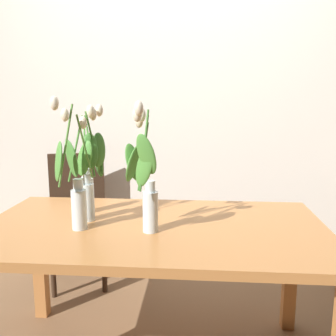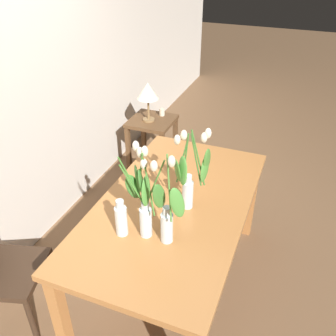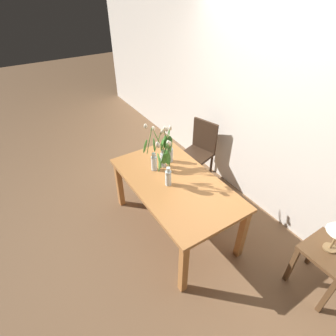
% 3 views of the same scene
% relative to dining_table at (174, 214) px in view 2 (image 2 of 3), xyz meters
% --- Properties ---
extents(ground_plane, '(18.00, 18.00, 0.00)m').
position_rel_dining_table_xyz_m(ground_plane, '(0.00, 0.00, -0.65)').
color(ground_plane, brown).
extents(dining_table, '(1.60, 0.90, 0.74)m').
position_rel_dining_table_xyz_m(dining_table, '(0.00, 0.00, 0.00)').
color(dining_table, '#B7753D').
rests_on(dining_table, ground).
extents(tulip_vase_0, '(0.17, 0.26, 0.56)m').
position_rel_dining_table_xyz_m(tulip_vase_0, '(-0.32, 0.04, 0.27)').
color(tulip_vase_0, silver).
rests_on(tulip_vase_0, dining_table).
extents(tulip_vase_1, '(0.19, 0.20, 0.57)m').
position_rel_dining_table_xyz_m(tulip_vase_1, '(-0.02, -0.11, 0.32)').
color(tulip_vase_1, silver).
rests_on(tulip_vase_1, dining_table).
extents(tulip_vase_2, '(0.14, 0.28, 0.59)m').
position_rel_dining_table_xyz_m(tulip_vase_2, '(-0.33, -0.07, 0.28)').
color(tulip_vase_2, silver).
rests_on(tulip_vase_2, dining_table).
extents(tulip_vase_3, '(0.16, 0.19, 0.54)m').
position_rel_dining_table_xyz_m(tulip_vase_3, '(-0.34, 0.14, 0.28)').
color(tulip_vase_3, silver).
rests_on(tulip_vase_3, dining_table).
extents(side_table, '(0.44, 0.44, 0.55)m').
position_rel_dining_table_xyz_m(side_table, '(1.44, 0.78, -0.22)').
color(side_table, brown).
rests_on(side_table, ground).
extents(table_lamp, '(0.22, 0.22, 0.40)m').
position_rel_dining_table_xyz_m(table_lamp, '(1.41, 0.80, 0.21)').
color(table_lamp, olive).
rests_on(table_lamp, side_table).
extents(pillar_candle, '(0.06, 0.06, 0.07)m').
position_rel_dining_table_xyz_m(pillar_candle, '(1.57, 0.72, -0.06)').
color(pillar_candle, beige).
rests_on(pillar_candle, side_table).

